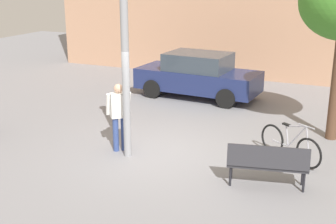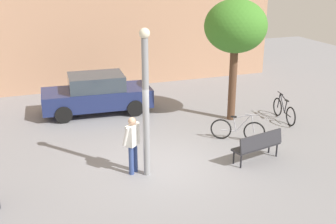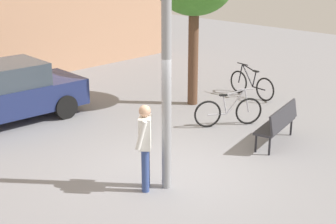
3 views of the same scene
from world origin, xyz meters
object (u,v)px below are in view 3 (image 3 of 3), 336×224
person_by_lamppost (145,142)px  parked_car_navy (2,94)px  lamppost (166,74)px  bicycle_black (251,85)px  bicycle_silver (229,111)px  park_bench (279,122)px

person_by_lamppost → parked_car_navy: person_by_lamppost is taller
lamppost → bicycle_black: bearing=21.3°
person_by_lamppost → bicycle_silver: 4.07m
parked_car_navy → bicycle_silver: bearing=-48.5°
park_bench → parked_car_navy: size_ratio=0.39×
lamppost → person_by_lamppost: bearing=146.3°
park_bench → parked_car_navy: (-3.68, 5.96, 0.23)m
lamppost → bicycle_black: lamppost is taller
lamppost → parked_car_navy: lamppost is taller
bicycle_black → park_bench: bearing=-135.5°
lamppost → person_by_lamppost: (-0.34, 0.22, -1.26)m
person_by_lamppost → bicycle_black: bearing=18.5°
lamppost → park_bench: size_ratio=2.46×
person_by_lamppost → park_bench: size_ratio=1.00×
person_by_lamppost → parked_car_navy: 5.42m
person_by_lamppost → park_bench: person_by_lamppost is taller
lamppost → parked_car_navy: bearing=93.3°
bicycle_black → person_by_lamppost: bearing=-161.5°
bicycle_silver → bicycle_black: same height
person_by_lamppost → park_bench: (3.69, -0.54, -0.42)m
bicycle_black → parked_car_navy: (-6.43, 3.26, 0.39)m
lamppost → bicycle_silver: 4.20m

